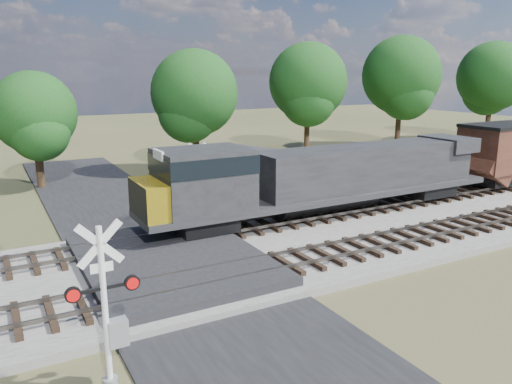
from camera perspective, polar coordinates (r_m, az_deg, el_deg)
ground at (r=20.80m, az=-9.09°, el=-9.21°), size 160.00×160.00×0.00m
ballast_bed at (r=25.96m, az=11.79°, el=-4.31°), size 140.00×10.00×0.30m
road at (r=20.78m, az=-9.09°, el=-9.10°), size 7.00×60.00×0.08m
crossing_panel at (r=21.12m, az=-9.58°, el=-7.94°), size 7.00×9.00×0.62m
track_near at (r=20.16m, az=1.31°, el=-8.52°), size 140.00×2.60×0.33m
track_far at (r=24.35m, az=-4.60°, el=-4.61°), size 140.00×2.60×0.33m
crossing_signal_near at (r=13.43m, az=-16.37°, el=-14.04°), size 1.83×0.40×4.55m
crossing_signal_far at (r=27.27m, az=-6.76°, el=0.37°), size 1.75×0.38×4.35m
equipment_shed at (r=33.05m, az=-1.94°, el=2.25°), size 5.58×5.58×2.98m
treeline at (r=43.22m, az=-3.42°, el=12.25°), size 83.47×12.14×11.77m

